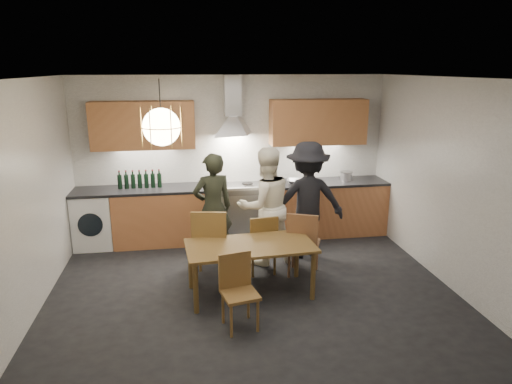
{
  "coord_description": "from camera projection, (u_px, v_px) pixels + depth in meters",
  "views": [
    {
      "loc": [
        -0.76,
        -5.05,
        2.72
      ],
      "look_at": [
        0.1,
        0.4,
        1.2
      ],
      "focal_mm": 32.0,
      "sensor_mm": 36.0,
      "label": 1
    }
  ],
  "objects": [
    {
      "name": "person_mid",
      "position": [
        265.0,
        206.0,
        6.37
      ],
      "size": [
        0.93,
        0.8,
        1.67
      ],
      "primitive_type": "imported",
      "rotation": [
        0.0,
        0.0,
        3.37
      ],
      "color": "white",
      "rests_on": "ground"
    },
    {
      "name": "chair_front",
      "position": [
        238.0,
        285.0,
        4.88
      ],
      "size": [
        0.43,
        0.43,
        0.8
      ],
      "rotation": [
        0.0,
        0.0,
        0.21
      ],
      "color": "brown",
      "rests_on": "ground"
    },
    {
      "name": "counter_run",
      "position": [
        237.0,
        212.0,
        7.39
      ],
      "size": [
        5.0,
        0.62,
        0.9
      ],
      "color": "#D58651",
      "rests_on": "ground"
    },
    {
      "name": "range_stove",
      "position": [
        235.0,
        212.0,
        7.38
      ],
      "size": [
        0.9,
        0.6,
        0.92
      ],
      "color": "silver",
      "rests_on": "ground"
    },
    {
      "name": "person_left",
      "position": [
        213.0,
        208.0,
        6.45
      ],
      "size": [
        0.65,
        0.51,
        1.58
      ],
      "primitive_type": "imported",
      "rotation": [
        0.0,
        0.0,
        3.4
      ],
      "color": "black",
      "rests_on": "ground"
    },
    {
      "name": "pendant_lamp",
      "position": [
        161.0,
        127.0,
        4.84
      ],
      "size": [
        0.43,
        0.43,
        0.7
      ],
      "color": "black",
      "rests_on": "ground"
    },
    {
      "name": "wine_bottles",
      "position": [
        140.0,
        179.0,
        7.05
      ],
      "size": [
        0.67,
        0.07,
        0.28
      ],
      "color": "black",
      "rests_on": "counter_run"
    },
    {
      "name": "chair_back_left",
      "position": [
        210.0,
        240.0,
        5.87
      ],
      "size": [
        0.51,
        0.51,
        0.98
      ],
      "rotation": [
        0.0,
        0.0,
        2.97
      ],
      "color": "brown",
      "rests_on": "ground"
    },
    {
      "name": "mixing_bowl",
      "position": [
        295.0,
        181.0,
        7.35
      ],
      "size": [
        0.32,
        0.32,
        0.07
      ],
      "primitive_type": "imported",
      "rotation": [
        0.0,
        0.0,
        -0.24
      ],
      "color": "#A7A7AA",
      "rests_on": "counter_run"
    },
    {
      "name": "stock_pot",
      "position": [
        346.0,
        176.0,
        7.54
      ],
      "size": [
        0.26,
        0.26,
        0.14
      ],
      "primitive_type": "cylinder",
      "rotation": [
        0.0,
        0.0,
        -0.42
      ],
      "color": "silver",
      "rests_on": "counter_run"
    },
    {
      "name": "ground",
      "position": [
        253.0,
        294.0,
        5.64
      ],
      "size": [
        5.0,
        5.0,
        0.0
      ],
      "primitive_type": "plane",
      "color": "black",
      "rests_on": "ground"
    },
    {
      "name": "chair_back_right",
      "position": [
        303.0,
        240.0,
        5.99
      ],
      "size": [
        0.53,
        0.53,
        0.9
      ],
      "rotation": [
        0.0,
        0.0,
        2.74
      ],
      "color": "brown",
      "rests_on": "ground"
    },
    {
      "name": "room_shell",
      "position": [
        253.0,
        159.0,
        5.19
      ],
      "size": [
        5.02,
        4.52,
        2.61
      ],
      "color": "white",
      "rests_on": "ground"
    },
    {
      "name": "person_right",
      "position": [
        307.0,
        200.0,
        6.6
      ],
      "size": [
        1.13,
        0.69,
        1.71
      ],
      "primitive_type": "imported",
      "rotation": [
        0.0,
        0.0,
        3.09
      ],
      "color": "black",
      "rests_on": "ground"
    },
    {
      "name": "dining_table",
      "position": [
        250.0,
        250.0,
        5.52
      ],
      "size": [
        1.59,
        0.88,
        0.65
      ],
      "rotation": [
        0.0,
        0.0,
        0.07
      ],
      "color": "brown",
      "rests_on": "ground"
    },
    {
      "name": "wall_fixtures",
      "position": [
        233.0,
        123.0,
        7.11
      ],
      "size": [
        4.3,
        0.54,
        1.1
      ],
      "color": "#C27E4A",
      "rests_on": "ground"
    },
    {
      "name": "chair_back_mid",
      "position": [
        262.0,
        241.0,
        6.07
      ],
      "size": [
        0.41,
        0.41,
        0.83
      ],
      "rotation": [
        0.0,
        0.0,
        3.24
      ],
      "color": "brown",
      "rests_on": "ground"
    }
  ]
}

